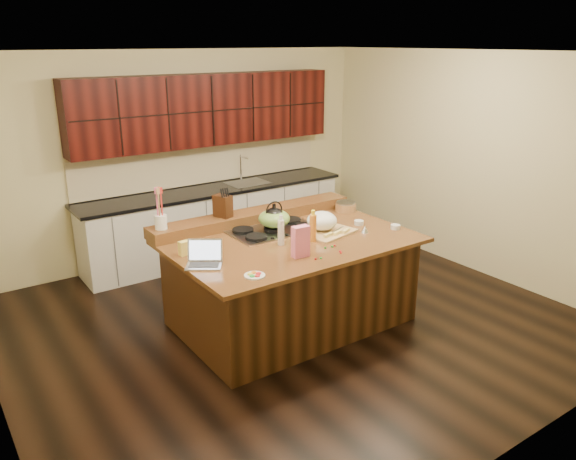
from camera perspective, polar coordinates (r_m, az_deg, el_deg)
room at (r=5.47m, az=0.30°, el=3.33°), size 5.52×5.02×2.72m
island at (r=5.77m, az=0.28°, el=-5.18°), size 2.40×1.60×0.92m
back_ledge at (r=6.14m, az=-3.47°, el=1.43°), size 2.40×0.30×0.12m
cooktop at (r=5.83m, az=-1.40°, el=0.05°), size 0.92×0.52×0.05m
back_counter at (r=7.56m, az=-7.60°, el=4.65°), size 3.70×0.66×2.40m
kettle at (r=5.79m, az=-1.41°, el=1.29°), size 0.28×0.28×0.21m
green_bowl at (r=5.79m, az=-1.41°, el=1.17°), size 0.35×0.35×0.18m
laptop at (r=5.01m, az=-8.49°, el=-2.87°), size 0.39×0.38×0.21m
oil_bottle at (r=5.50m, az=2.55°, el=0.18°), size 0.08×0.08×0.27m
vinegar_bottle at (r=5.40m, az=-0.72°, el=-0.25°), size 0.08×0.08×0.25m
wooden_tray at (r=5.77m, az=3.61°, el=0.68°), size 0.61×0.50×0.22m
ramekin_a at (r=6.00m, az=10.86°, el=0.32°), size 0.11×0.11×0.04m
ramekin_b at (r=6.08m, az=7.21°, el=0.76°), size 0.13×0.13×0.04m
ramekin_c at (r=6.12m, az=4.00°, el=0.98°), size 0.10×0.10×0.04m
strainer_bowl at (r=6.54m, az=5.87°, el=2.33°), size 0.31×0.31×0.09m
kitchen_timer at (r=5.83m, az=7.80°, el=0.09°), size 0.09×0.09×0.07m
pink_bag at (r=5.10m, az=1.29°, el=-1.18°), size 0.16×0.10×0.29m
candy_plate at (r=4.74m, az=-3.41°, el=-4.64°), size 0.23×0.23×0.01m
package_box at (r=5.25m, az=-10.49°, el=-1.82°), size 0.10×0.07×0.13m
utensil_crock at (r=5.64m, az=-12.79°, el=0.80°), size 0.14×0.14×0.14m
knife_block at (r=5.91m, az=-6.64°, el=2.42°), size 0.17×0.22×0.23m
gumdrop_0 at (r=5.27m, az=5.32°, el=-2.17°), size 0.02×0.02×0.02m
gumdrop_1 at (r=5.12m, az=1.22°, el=-2.74°), size 0.02×0.02×0.02m
gumdrop_2 at (r=5.17m, az=1.27°, el=-2.53°), size 0.02×0.02×0.02m
gumdrop_3 at (r=5.35m, az=3.81°, el=-1.80°), size 0.02×0.02×0.02m
gumdrop_4 at (r=5.08m, az=2.83°, el=-2.94°), size 0.02×0.02×0.02m
gumdrop_5 at (r=5.39m, az=4.50°, el=-1.67°), size 0.02×0.02×0.02m
gumdrop_6 at (r=5.41m, az=4.77°, el=-1.58°), size 0.02×0.02×0.02m
gumdrop_7 at (r=5.10m, az=3.35°, el=-2.87°), size 0.02×0.02×0.02m
gumdrop_8 at (r=5.24m, az=5.39°, el=-2.30°), size 0.02×0.02×0.02m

